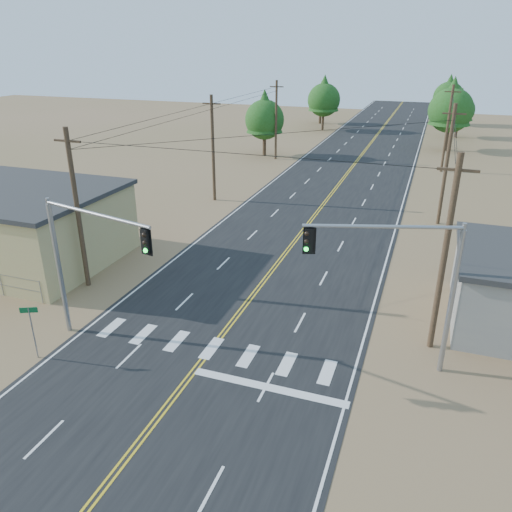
% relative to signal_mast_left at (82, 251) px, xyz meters
% --- Properties ---
extents(ground, '(220.00, 220.00, 0.00)m').
position_rel_signal_mast_left_xyz_m(ground, '(6.06, -6.59, -5.09)').
color(ground, '#8D684C').
rests_on(ground, ground).
extents(road, '(15.00, 200.00, 0.02)m').
position_rel_signal_mast_left_xyz_m(road, '(6.06, 23.41, -5.08)').
color(road, black).
rests_on(road, ground).
extents(utility_pole_left_near, '(1.80, 0.30, 10.00)m').
position_rel_signal_mast_left_xyz_m(utility_pole_left_near, '(-4.44, 5.41, 0.02)').
color(utility_pole_left_near, '#4C3826').
rests_on(utility_pole_left_near, ground).
extents(utility_pole_left_mid, '(1.80, 0.30, 10.00)m').
position_rel_signal_mast_left_xyz_m(utility_pole_left_mid, '(-4.44, 25.41, 0.02)').
color(utility_pole_left_mid, '#4C3826').
rests_on(utility_pole_left_mid, ground).
extents(utility_pole_left_far, '(1.80, 0.30, 10.00)m').
position_rel_signal_mast_left_xyz_m(utility_pole_left_far, '(-4.44, 45.41, 0.02)').
color(utility_pole_left_far, '#4C3826').
rests_on(utility_pole_left_far, ground).
extents(utility_pole_right_near, '(1.80, 0.30, 10.00)m').
position_rel_signal_mast_left_xyz_m(utility_pole_right_near, '(16.56, 5.41, 0.02)').
color(utility_pole_right_near, '#4C3826').
rests_on(utility_pole_right_near, ground).
extents(utility_pole_right_mid, '(1.80, 0.30, 10.00)m').
position_rel_signal_mast_left_xyz_m(utility_pole_right_mid, '(16.56, 25.41, 0.02)').
color(utility_pole_right_mid, '#4C3826').
rests_on(utility_pole_right_mid, ground).
extents(utility_pole_right_far, '(1.80, 0.30, 10.00)m').
position_rel_signal_mast_left_xyz_m(utility_pole_right_far, '(16.56, 45.41, 0.02)').
color(utility_pole_right_far, '#4C3826').
rests_on(utility_pole_right_far, ground).
extents(signal_mast_left, '(6.75, 1.87, 7.45)m').
position_rel_signal_mast_left_xyz_m(signal_mast_left, '(0.00, 0.00, 0.00)').
color(signal_mast_left, gray).
rests_on(signal_mast_left, ground).
extents(signal_mast_right, '(6.64, 2.34, 7.43)m').
position_rel_signal_mast_left_xyz_m(signal_mast_right, '(15.12, 2.80, -0.01)').
color(signal_mast_right, gray).
rests_on(signal_mast_right, ground).
extents(street_sign, '(0.78, 0.38, 2.83)m').
position_rel_signal_mast_left_xyz_m(street_sign, '(-1.74, -2.19, -3.20)').
color(street_sign, gray).
rests_on(street_sign, ground).
extents(tree_left_near, '(5.26, 5.26, 8.76)m').
position_rel_signal_mast_left_xyz_m(tree_left_near, '(-6.57, 47.01, 0.26)').
color(tree_left_near, '#3F2D1E').
rests_on(tree_left_near, ground).
extents(tree_left_mid, '(5.62, 5.62, 9.36)m').
position_rel_signal_mast_left_xyz_m(tree_left_mid, '(-3.74, 70.76, 0.64)').
color(tree_left_mid, '#3F2D1E').
rests_on(tree_left_mid, ground).
extents(tree_left_far, '(4.69, 4.69, 7.82)m').
position_rel_signal_mast_left_xyz_m(tree_left_far, '(-5.96, 78.48, -0.31)').
color(tree_left_far, '#3F2D1E').
rests_on(tree_left_far, ground).
extents(tree_right_near, '(6.12, 6.12, 10.19)m').
position_rel_signal_mast_left_xyz_m(tree_right_near, '(16.90, 58.93, 1.14)').
color(tree_right_near, '#3F2D1E').
rests_on(tree_right_near, ground).
extents(tree_right_mid, '(4.69, 4.69, 7.81)m').
position_rel_signal_mast_left_xyz_m(tree_right_mid, '(18.45, 70.90, -0.32)').
color(tree_right_mid, '#3F2D1E').
rests_on(tree_right_mid, ground).
extents(tree_right_far, '(5.48, 5.48, 9.13)m').
position_rel_signal_mast_left_xyz_m(tree_right_far, '(16.63, 84.74, 0.49)').
color(tree_right_far, '#3F2D1E').
rests_on(tree_right_far, ground).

